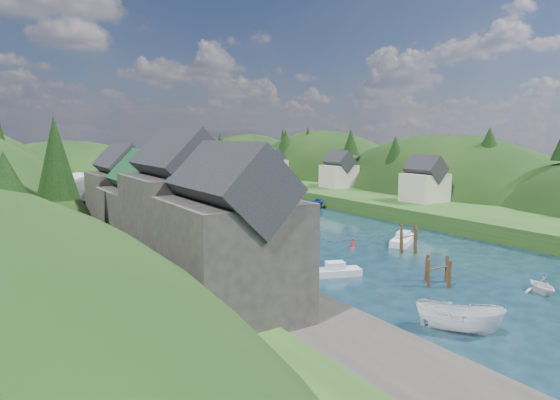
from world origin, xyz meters
TOP-DOWN VIEW (x-y plane):
  - ground at (0.00, 50.00)m, footprint 600.00×600.00m
  - hillside_right at (45.00, 75.00)m, footprint 36.00×245.56m
  - far_hills at (1.22, 174.01)m, footprint 103.00×68.00m
  - hill_trees at (0.58, 64.55)m, footprint 90.40×152.57m
  - quay_left at (-24.00, 20.00)m, footprint 12.00×110.00m
  - terrace_left_grass at (-31.00, 20.00)m, footprint 12.00×110.00m
  - quayside_buildings at (-26.00, 6.39)m, footprint 8.00×35.84m
  - boat_sheds at (-26.00, 39.00)m, footprint 7.00×21.00m
  - terrace_right at (25.00, 40.00)m, footprint 16.00×120.00m
  - right_bank_cottages at (28.00, 48.33)m, footprint 9.00×59.24m
  - piling_cluster_near at (-3.58, -5.36)m, footprint 3.18×2.97m
  - piling_cluster_far at (3.84, 4.92)m, footprint 2.82×2.67m
  - channel_buoy_near at (-0.13, 10.64)m, footprint 0.70×0.70m
  - channel_buoy_far at (1.77, 22.90)m, footprint 0.70×0.70m
  - moored_boats at (-2.77, 17.25)m, footprint 36.74×82.48m

SIDE VIEW (x-z plane):
  - far_hills at x=1.22m, z-range -32.80..11.20m
  - hillside_right at x=45.00m, z-range -31.41..16.59m
  - ground at x=0.00m, z-range 0.00..0.00m
  - channel_buoy_near at x=-0.13m, z-range -0.07..1.03m
  - channel_buoy_far at x=1.77m, z-range -0.07..1.03m
  - moored_boats at x=-2.77m, z-range -0.53..1.86m
  - quay_left at x=-24.00m, z-range 0.00..2.00m
  - piling_cluster_near at x=-3.58m, z-range -0.57..2.69m
  - terrace_right at x=25.00m, z-range 0.00..2.40m
  - terrace_left_grass at x=-31.00m, z-range 0.00..2.50m
  - piling_cluster_far at x=3.84m, z-range -0.57..3.23m
  - boat_sheds at x=-26.00m, z-range 1.52..9.02m
  - right_bank_cottages at x=28.00m, z-range 1.64..10.05m
  - quayside_buildings at x=-26.00m, z-range 0.64..13.54m
  - hill_trees at x=0.58m, z-range 4.90..17.30m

